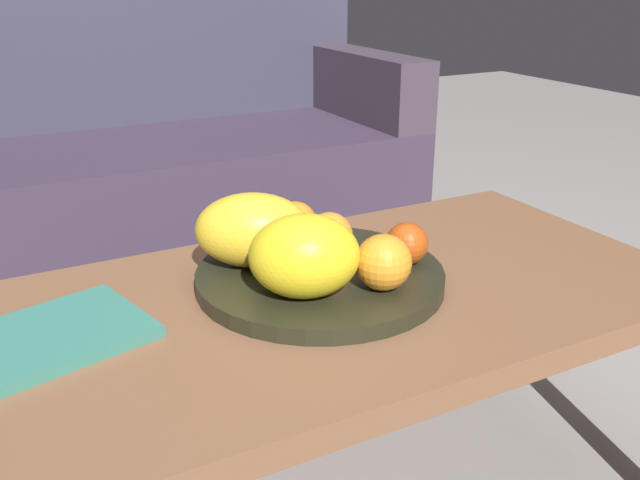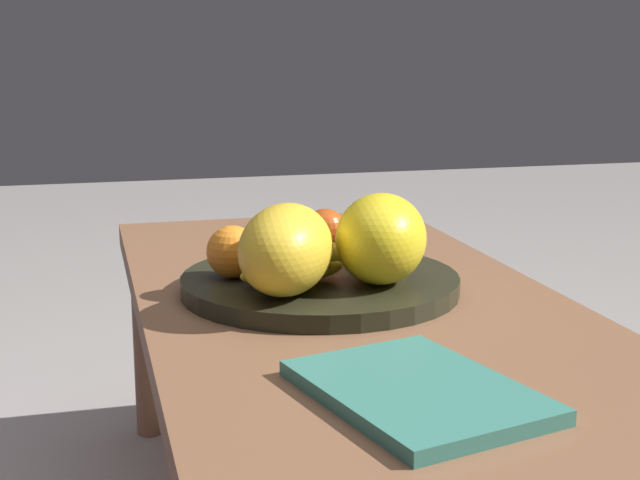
% 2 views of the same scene
% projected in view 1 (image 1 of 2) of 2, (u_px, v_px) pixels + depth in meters
% --- Properties ---
extents(coffee_table, '(1.24, 0.58, 0.42)m').
position_uv_depth(coffee_table, '(303.00, 325.00, 1.07)').
color(coffee_table, brown).
rests_on(coffee_table, ground_plane).
extents(couch, '(1.70, 0.70, 0.90)m').
position_uv_depth(couch, '(135.00, 166.00, 2.16)').
color(couch, '#382C3F').
rests_on(couch, ground_plane).
extents(fruit_bowl, '(0.39, 0.39, 0.03)m').
position_uv_depth(fruit_bowl, '(320.00, 277.00, 1.10)').
color(fruit_bowl, black).
rests_on(fruit_bowl, coffee_table).
extents(melon_large_front, '(0.22, 0.19, 0.12)m').
position_uv_depth(melon_large_front, '(253.00, 230.00, 1.09)').
color(melon_large_front, yellow).
rests_on(melon_large_front, fruit_bowl).
extents(melon_smaller_beside, '(0.20, 0.18, 0.12)m').
position_uv_depth(melon_smaller_beside, '(304.00, 256.00, 0.99)').
color(melon_smaller_beside, yellow).
rests_on(melon_smaller_beside, fruit_bowl).
extents(orange_front, '(0.08, 0.08, 0.08)m').
position_uv_depth(orange_front, '(383.00, 262.00, 1.01)').
color(orange_front, orange).
rests_on(orange_front, fruit_bowl).
extents(orange_left, '(0.08, 0.08, 0.08)m').
position_uv_depth(orange_left, '(329.00, 236.00, 1.12)').
color(orange_left, orange).
rests_on(orange_left, fruit_bowl).
extents(orange_right, '(0.07, 0.07, 0.07)m').
position_uv_depth(orange_right, '(295.00, 223.00, 1.19)').
color(orange_right, orange).
rests_on(orange_right, fruit_bowl).
extents(apple_front, '(0.07, 0.07, 0.07)m').
position_uv_depth(apple_front, '(407.00, 244.00, 1.10)').
color(apple_front, '#B84512').
rests_on(apple_front, fruit_bowl).
extents(banana_bunch, '(0.17, 0.16, 0.06)m').
position_uv_depth(banana_bunch, '(294.00, 248.00, 1.10)').
color(banana_bunch, yellow).
rests_on(banana_bunch, fruit_bowl).
extents(magazine, '(0.29, 0.24, 0.02)m').
position_uv_depth(magazine, '(49.00, 338.00, 0.93)').
color(magazine, '#367A6D').
rests_on(magazine, coffee_table).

